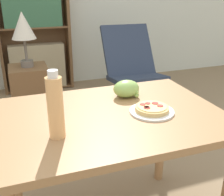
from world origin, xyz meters
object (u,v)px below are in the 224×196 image
at_px(drink_bottle, 55,107).
at_px(bookshelf, 34,33).
at_px(grape_bunch, 126,89).
at_px(lounge_chair_far, 132,81).
at_px(side_table, 31,99).
at_px(table_lamp, 23,28).
at_px(pizza_on_plate, 152,110).

bearing_deg(drink_bottle, bookshelf, 86.84).
distance_m(grape_bunch, drink_bottle, 0.54).
xyz_separation_m(drink_bottle, lounge_chair_far, (1.12, 1.79, -0.58)).
xyz_separation_m(lounge_chair_far, side_table, (-1.14, -0.23, 0.03)).
distance_m(bookshelf, side_table, 1.24).
distance_m(grape_bunch, table_lamp, 1.34).
bearing_deg(pizza_on_plate, drink_bottle, -170.17).
xyz_separation_m(pizza_on_plate, grape_bunch, (-0.04, 0.23, 0.03)).
distance_m(pizza_on_plate, table_lamp, 1.57).
height_order(pizza_on_plate, side_table, pizza_on_plate).
relative_size(grape_bunch, drink_bottle, 0.52).
relative_size(pizza_on_plate, lounge_chair_far, 0.25).
bearing_deg(drink_bottle, grape_bunch, 36.05).
bearing_deg(grape_bunch, drink_bottle, -143.95).
distance_m(grape_bunch, side_table, 1.40).
relative_size(grape_bunch, lounge_chair_far, 0.17).
relative_size(drink_bottle, side_table, 0.45).
bearing_deg(pizza_on_plate, side_table, 108.62).
height_order(lounge_chair_far, bookshelf, bookshelf).
xyz_separation_m(side_table, table_lamp, (0.00, 0.00, 0.66)).
relative_size(bookshelf, table_lamp, 3.38).
bearing_deg(bookshelf, lounge_chair_far, -43.45).
distance_m(lounge_chair_far, bookshelf, 1.41).
xyz_separation_m(drink_bottle, table_lamp, (-0.03, 1.55, 0.10)).
bearing_deg(table_lamp, side_table, 0.00).
relative_size(grape_bunch, side_table, 0.23).
bearing_deg(bookshelf, table_lamp, -98.70).
bearing_deg(pizza_on_plate, grape_bunch, 99.42).
relative_size(side_table, table_lamp, 1.29).
bearing_deg(table_lamp, pizza_on_plate, -71.38).
distance_m(grape_bunch, lounge_chair_far, 1.70).
xyz_separation_m(drink_bottle, side_table, (-0.03, 1.55, -0.56)).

